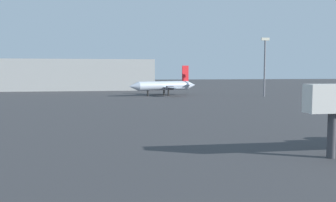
# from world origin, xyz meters

# --- Properties ---
(airplane_distant) EXTENTS (22.30, 16.86, 9.13)m
(airplane_distant) POSITION_xyz_m (14.90, 92.38, 3.00)
(airplane_distant) COLOR #B2BCCC
(airplane_distant) RESTS_ON ground_plane
(light_mast_right) EXTENTS (2.40, 0.50, 17.06)m
(light_mast_right) POSITION_xyz_m (43.26, 83.92, 9.76)
(light_mast_right) COLOR slate
(light_mast_right) RESTS_ON ground_plane
(terminal_building) EXTENTS (60.60, 22.67, 11.94)m
(terminal_building) POSITION_xyz_m (-14.72, 132.03, 5.97)
(terminal_building) COLOR #B7B7B2
(terminal_building) RESTS_ON ground_plane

